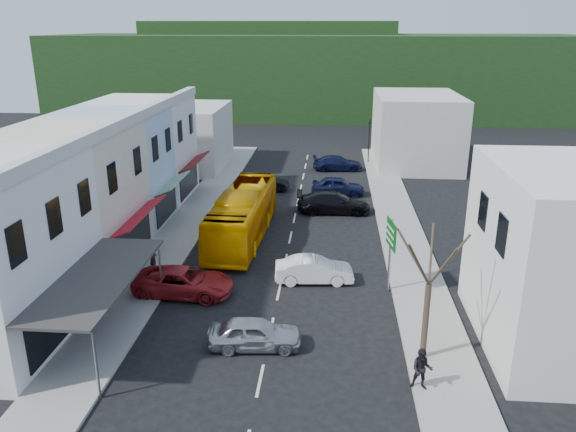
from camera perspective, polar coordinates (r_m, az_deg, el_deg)
The scene contains 20 objects.
ground at distance 30.32m, azimuth -0.92°, elevation -7.62°, with size 120.00×120.00×0.00m, color black.
sidewalk_left at distance 40.66m, azimuth -10.14°, elevation -0.74°, with size 3.00×52.00×0.15m, color gray.
sidewalk_right at distance 39.67m, azimuth 11.34°, elevation -1.32°, with size 3.00×52.00×0.15m, color gray.
shopfront_row at distance 36.66m, azimuth -20.01°, elevation 2.66°, with size 8.25×30.00×8.00m.
distant_block_left at distance 56.93m, azimuth -10.50°, elevation 7.93°, with size 8.00×10.00×6.00m, color #B7B2A8.
distant_block_right at distance 58.47m, azimuth 12.88°, elevation 8.56°, with size 8.00×12.00×7.00m, color #B7B2A8.
hillside at distance 92.43m, azimuth 2.11°, elevation 14.68°, with size 80.00×26.00×14.00m.
bus at distance 37.08m, azimuth -4.61°, elevation -0.02°, with size 2.50×11.60×3.10m, color #EE9D00.
car_silver at distance 25.17m, azimuth -3.40°, elevation -11.81°, with size 1.80×4.40×1.40m, color #B0B1B5.
car_white at distance 31.08m, azimuth 2.67°, elevation -5.51°, with size 1.80×4.40×1.40m, color white.
car_red at distance 30.16m, azimuth -10.55°, elevation -6.63°, with size 1.90×4.60×1.40m, color maroon.
car_black_near at distance 42.51m, azimuth 4.65°, elevation 1.27°, with size 1.84×4.50×1.40m, color black.
car_navy_mid at distance 47.06m, azimuth 5.11°, elevation 3.01°, with size 1.80×4.40×1.40m, color black.
car_black_far at distance 48.26m, azimuth -2.39°, elevation 3.47°, with size 1.80×4.40×1.40m, color black.
car_navy_far at distance 55.14m, azimuth 5.07°, elevation 5.38°, with size 1.84×4.50×1.40m, color black.
pedestrian_left at distance 32.91m, azimuth -13.54°, elevation -4.05°, with size 0.60×0.40×1.70m, color black.
pedestrian_right at distance 22.89m, azimuth 13.44°, elevation -14.92°, with size 0.70×0.44×1.70m, color black.
direction_sign at distance 29.90m, azimuth 10.30°, elevation -4.03°, with size 0.49×1.85×4.09m, color #065B13, non-canonical shape.
street_tree at distance 23.65m, azimuth 14.11°, elevation -6.77°, with size 2.46×2.46×7.05m, color #32271D, non-canonical shape.
traffic_signal at distance 58.09m, azimuth 8.23°, elevation 7.53°, with size 0.76×1.01×4.54m, color black, non-canonical shape.
Camera 1 is at (2.65, -26.99, 13.55)m, focal length 35.00 mm.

